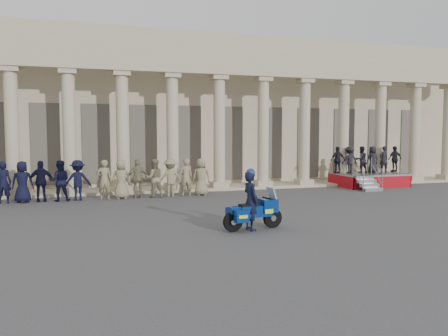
% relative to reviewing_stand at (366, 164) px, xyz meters
% --- Properties ---
extents(ground, '(90.00, 90.00, 0.00)m').
position_rel_reviewing_stand_xyz_m(ground, '(-10.21, -7.28, -1.30)').
color(ground, '#3F3F42').
rests_on(ground, ground).
extents(building, '(40.00, 12.50, 9.00)m').
position_rel_reviewing_stand_xyz_m(building, '(-10.21, 7.47, 3.23)').
color(building, tan).
rests_on(building, ground).
extents(officer_rank, '(15.49, 0.71, 1.88)m').
position_rel_reviewing_stand_xyz_m(officer_rank, '(-17.87, -1.12, -0.36)').
color(officer_rank, black).
rests_on(officer_rank, ground).
extents(reviewing_stand, '(4.93, 3.80, 2.37)m').
position_rel_reviewing_stand_xyz_m(reviewing_stand, '(0.00, 0.00, 0.00)').
color(reviewing_stand, gray).
rests_on(reviewing_stand, ground).
extents(motorcycle, '(2.09, 0.94, 1.34)m').
position_rel_reviewing_stand_xyz_m(motorcycle, '(-10.73, -9.43, -0.72)').
color(motorcycle, black).
rests_on(motorcycle, ground).
extents(rider, '(0.55, 0.75, 1.98)m').
position_rel_reviewing_stand_xyz_m(rider, '(-10.85, -9.45, -0.32)').
color(rider, black).
rests_on(rider, ground).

